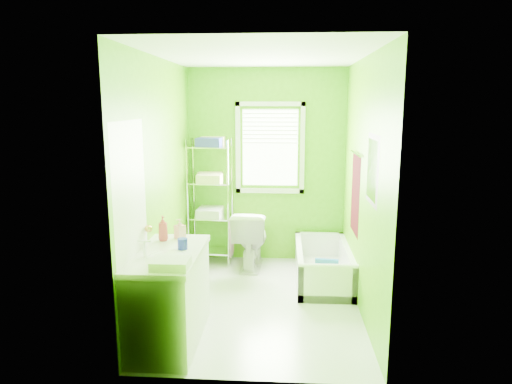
# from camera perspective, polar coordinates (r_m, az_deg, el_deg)

# --- Properties ---
(ground) EXTENTS (2.90, 2.90, 0.00)m
(ground) POSITION_cam_1_polar(r_m,az_deg,el_deg) (5.13, 0.54, -13.57)
(ground) COLOR silver
(ground) RESTS_ON ground
(room_envelope) EXTENTS (2.14, 2.94, 2.62)m
(room_envelope) POSITION_cam_1_polar(r_m,az_deg,el_deg) (4.70, 0.58, 3.83)
(room_envelope) COLOR #50A508
(room_envelope) RESTS_ON ground
(window) EXTENTS (0.92, 0.05, 1.22)m
(window) POSITION_cam_1_polar(r_m,az_deg,el_deg) (6.11, 1.77, 6.11)
(window) COLOR white
(window) RESTS_ON ground
(door) EXTENTS (0.09, 0.80, 2.00)m
(door) POSITION_cam_1_polar(r_m,az_deg,el_deg) (4.05, -15.15, -5.67)
(door) COLOR white
(door) RESTS_ON ground
(right_wall_decor) EXTENTS (0.04, 1.48, 1.17)m
(right_wall_decor) POSITION_cam_1_polar(r_m,az_deg,el_deg) (4.78, 13.06, 0.90)
(right_wall_decor) COLOR #3C060A
(right_wall_decor) RESTS_ON ground
(bathtub) EXTENTS (0.64, 1.38, 0.45)m
(bathtub) POSITION_cam_1_polar(r_m,az_deg,el_deg) (5.68, 8.37, -9.65)
(bathtub) COLOR white
(bathtub) RESTS_ON ground
(toilet) EXTENTS (0.48, 0.79, 0.78)m
(toilet) POSITION_cam_1_polar(r_m,az_deg,el_deg) (6.02, -0.66, -5.83)
(toilet) COLOR white
(toilet) RESTS_ON ground
(vanity) EXTENTS (0.57, 1.12, 1.08)m
(vanity) POSITION_cam_1_polar(r_m,az_deg,el_deg) (4.28, -10.79, -12.39)
(vanity) COLOR silver
(vanity) RESTS_ON ground
(wire_shelf_unit) EXTENTS (0.59, 0.47, 1.70)m
(wire_shelf_unit) POSITION_cam_1_polar(r_m,az_deg,el_deg) (6.10, -5.57, 0.64)
(wire_shelf_unit) COLOR silver
(wire_shelf_unit) RESTS_ON ground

